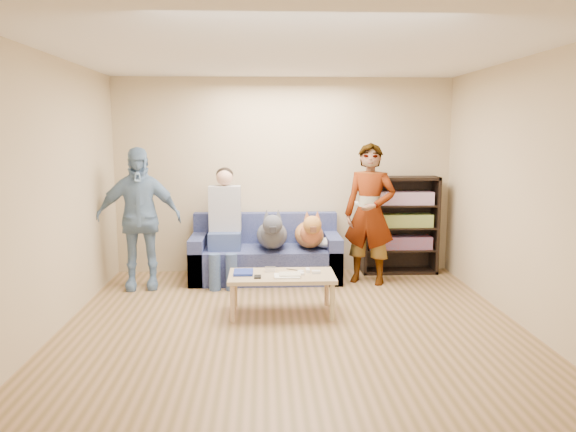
{
  "coord_description": "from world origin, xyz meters",
  "views": [
    {
      "loc": [
        -0.28,
        -5.03,
        1.88
      ],
      "look_at": [
        0.0,
        1.2,
        0.95
      ],
      "focal_mm": 35.0,
      "sensor_mm": 36.0,
      "label": 1
    }
  ],
  "objects_px": {
    "notebook_blue": "(243,272)",
    "camera_silver": "(270,269)",
    "person_seated": "(225,221)",
    "dog_tan": "(310,233)",
    "person_standing_left": "(139,218)",
    "dog_gray": "(272,234)",
    "coffee_table": "(282,279)",
    "bookshelf": "(399,223)",
    "person_standing_right": "(370,214)",
    "sofa": "(266,257)"
  },
  "relations": [
    {
      "from": "sofa",
      "to": "dog_gray",
      "type": "height_order",
      "value": "dog_gray"
    },
    {
      "from": "camera_silver",
      "to": "coffee_table",
      "type": "distance_m",
      "value": 0.18
    },
    {
      "from": "dog_gray",
      "to": "dog_tan",
      "type": "relative_size",
      "value": 1.08
    },
    {
      "from": "coffee_table",
      "to": "bookshelf",
      "type": "bearing_deg",
      "value": 45.72
    },
    {
      "from": "notebook_blue",
      "to": "person_seated",
      "type": "bearing_deg",
      "value": 102.16
    },
    {
      "from": "notebook_blue",
      "to": "dog_gray",
      "type": "height_order",
      "value": "dog_gray"
    },
    {
      "from": "person_standing_right",
      "to": "person_standing_left",
      "type": "height_order",
      "value": "person_standing_right"
    },
    {
      "from": "sofa",
      "to": "bookshelf",
      "type": "xyz_separation_m",
      "value": [
        1.8,
        0.23,
        0.4
      ]
    },
    {
      "from": "person_standing_left",
      "to": "notebook_blue",
      "type": "distance_m",
      "value": 1.69
    },
    {
      "from": "notebook_blue",
      "to": "camera_silver",
      "type": "bearing_deg",
      "value": 14.04
    },
    {
      "from": "dog_tan",
      "to": "bookshelf",
      "type": "height_order",
      "value": "bookshelf"
    },
    {
      "from": "notebook_blue",
      "to": "dog_tan",
      "type": "bearing_deg",
      "value": 57.48
    },
    {
      "from": "notebook_blue",
      "to": "person_standing_left",
      "type": "bearing_deg",
      "value": 141.84
    },
    {
      "from": "sofa",
      "to": "person_seated",
      "type": "relative_size",
      "value": 1.29
    },
    {
      "from": "person_standing_right",
      "to": "bookshelf",
      "type": "relative_size",
      "value": 1.35
    },
    {
      "from": "coffee_table",
      "to": "camera_silver",
      "type": "bearing_deg",
      "value": 135.0
    },
    {
      "from": "camera_silver",
      "to": "dog_gray",
      "type": "height_order",
      "value": "dog_gray"
    },
    {
      "from": "coffee_table",
      "to": "sofa",
      "type": "bearing_deg",
      "value": 96.32
    },
    {
      "from": "notebook_blue",
      "to": "sofa",
      "type": "distance_m",
      "value": 1.43
    },
    {
      "from": "person_standing_left",
      "to": "dog_gray",
      "type": "relative_size",
      "value": 1.38
    },
    {
      "from": "person_standing_left",
      "to": "dog_gray",
      "type": "bearing_deg",
      "value": -0.93
    },
    {
      "from": "person_standing_left",
      "to": "dog_gray",
      "type": "height_order",
      "value": "person_standing_left"
    },
    {
      "from": "coffee_table",
      "to": "dog_tan",
      "type": "bearing_deg",
      "value": 72.98
    },
    {
      "from": "sofa",
      "to": "person_standing_left",
      "type": "bearing_deg",
      "value": -165.87
    },
    {
      "from": "person_standing_right",
      "to": "person_seated",
      "type": "bearing_deg",
      "value": -159.31
    },
    {
      "from": "person_seated",
      "to": "dog_tan",
      "type": "xyz_separation_m",
      "value": [
        1.07,
        -0.02,
        -0.16
      ]
    },
    {
      "from": "person_standing_left",
      "to": "bookshelf",
      "type": "bearing_deg",
      "value": 2.95
    },
    {
      "from": "camera_silver",
      "to": "coffee_table",
      "type": "relative_size",
      "value": 0.1
    },
    {
      "from": "notebook_blue",
      "to": "camera_silver",
      "type": "height_order",
      "value": "camera_silver"
    },
    {
      "from": "bookshelf",
      "to": "coffee_table",
      "type": "bearing_deg",
      "value": -134.28
    },
    {
      "from": "camera_silver",
      "to": "bookshelf",
      "type": "height_order",
      "value": "bookshelf"
    },
    {
      "from": "person_standing_left",
      "to": "coffee_table",
      "type": "bearing_deg",
      "value": -39.76
    },
    {
      "from": "sofa",
      "to": "bookshelf",
      "type": "height_order",
      "value": "bookshelf"
    },
    {
      "from": "person_standing_right",
      "to": "dog_tan",
      "type": "distance_m",
      "value": 0.79
    },
    {
      "from": "dog_tan",
      "to": "person_standing_left",
      "type": "bearing_deg",
      "value": -173.44
    },
    {
      "from": "coffee_table",
      "to": "notebook_blue",
      "type": "bearing_deg",
      "value": 172.87
    },
    {
      "from": "dog_tan",
      "to": "camera_silver",
      "type": "bearing_deg",
      "value": -113.68
    },
    {
      "from": "person_standing_left",
      "to": "notebook_blue",
      "type": "relative_size",
      "value": 6.58
    },
    {
      "from": "sofa",
      "to": "bookshelf",
      "type": "distance_m",
      "value": 1.86
    },
    {
      "from": "coffee_table",
      "to": "person_standing_left",
      "type": "bearing_deg",
      "value": 147.82
    },
    {
      "from": "notebook_blue",
      "to": "person_seated",
      "type": "distance_m",
      "value": 1.34
    },
    {
      "from": "person_standing_left",
      "to": "person_seated",
      "type": "distance_m",
      "value": 1.05
    },
    {
      "from": "notebook_blue",
      "to": "camera_silver",
      "type": "distance_m",
      "value": 0.29
    },
    {
      "from": "person_standing_right",
      "to": "dog_tan",
      "type": "height_order",
      "value": "person_standing_right"
    },
    {
      "from": "bookshelf",
      "to": "dog_gray",
      "type": "bearing_deg",
      "value": -165.93
    },
    {
      "from": "coffee_table",
      "to": "dog_gray",
      "type": "bearing_deg",
      "value": 93.63
    },
    {
      "from": "person_seated",
      "to": "coffee_table",
      "type": "height_order",
      "value": "person_seated"
    },
    {
      "from": "dog_gray",
      "to": "coffee_table",
      "type": "xyz_separation_m",
      "value": [
        0.08,
        -1.25,
        -0.25
      ]
    },
    {
      "from": "person_standing_right",
      "to": "sofa",
      "type": "xyz_separation_m",
      "value": [
        -1.3,
        0.27,
        -0.6
      ]
    },
    {
      "from": "person_standing_right",
      "to": "coffee_table",
      "type": "distance_m",
      "value": 1.71
    }
  ]
}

